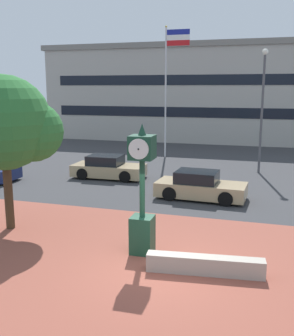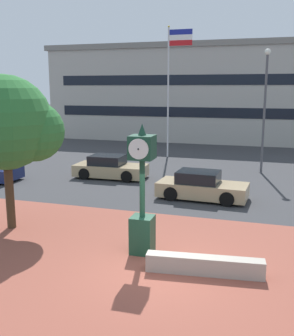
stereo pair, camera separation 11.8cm
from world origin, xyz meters
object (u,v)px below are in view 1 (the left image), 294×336
at_px(plaza_tree, 10,125).
at_px(civic_building, 216,92).
at_px(flagpole_primary, 169,80).
at_px(street_lamp_post, 263,99).
at_px(car_street_near, 108,168).
at_px(car_street_distant, 200,187).
at_px(street_clock, 142,197).

bearing_deg(plaza_tree, civic_building, 84.29).
xyz_separation_m(flagpole_primary, street_lamp_post, (6.54, -3.80, -1.20)).
relative_size(car_street_near, street_lamp_post, 0.56).
relative_size(plaza_tree, car_street_distant, 1.33).
bearing_deg(plaza_tree, street_clock, -9.27).
bearing_deg(car_street_near, car_street_distant, 62.44).
height_order(civic_building, street_lamp_post, civic_building).
height_order(flagpole_primary, civic_building, flagpole_primary).
relative_size(car_street_near, flagpole_primary, 0.44).
relative_size(car_street_near, civic_building, 0.13).
bearing_deg(street_clock, flagpole_primary, 100.05).
relative_size(plaza_tree, civic_building, 0.17).
relative_size(plaza_tree, car_street_near, 1.35).
distance_m(street_clock, car_street_distant, 6.75).
bearing_deg(street_lamp_post, flagpole_primary, 149.86).
distance_m(plaza_tree, flagpole_primary, 16.49).
distance_m(car_street_near, street_lamp_post, 9.76).
relative_size(street_clock, street_lamp_post, 0.56).
bearing_deg(street_lamp_post, car_street_near, -154.26).
bearing_deg(car_street_distant, street_lamp_post, 163.03).
bearing_deg(plaza_tree, street_lamp_post, 56.82).
xyz_separation_m(car_street_distant, civic_building, (-2.62, 25.48, 3.94)).
height_order(car_street_distant, civic_building, civic_building).
distance_m(street_clock, flagpole_primary, 17.88).
relative_size(flagpole_primary, street_lamp_post, 1.29).
xyz_separation_m(plaza_tree, car_street_distant, (5.74, 5.79, -3.17)).
height_order(street_clock, car_street_distant, street_clock).
height_order(plaza_tree, car_street_near, plaza_tree).
height_order(car_street_distant, street_lamp_post, street_lamp_post).
height_order(car_street_near, flagpole_primary, flagpole_primary).
relative_size(civic_building, street_lamp_post, 4.48).
bearing_deg(street_lamp_post, car_street_distant, -109.92).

